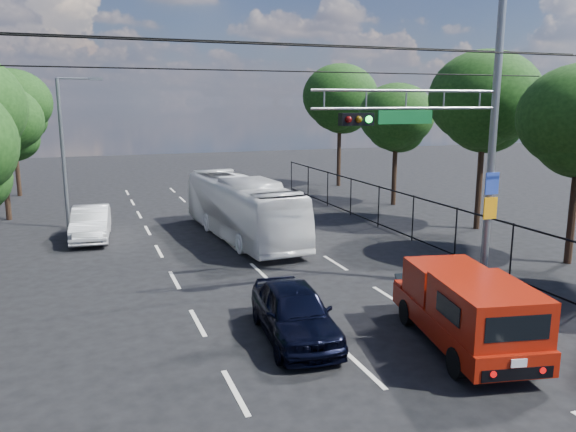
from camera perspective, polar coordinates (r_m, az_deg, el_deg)
name	(u,v)px	position (r m, az deg, el deg)	size (l,w,h in m)	color
lane_markings	(244,257)	(22.01, -4.52, -4.15)	(6.12, 38.00, 0.01)	beige
signal_mast	(462,125)	(18.12, 17.22, 8.82)	(6.43, 0.39, 9.50)	slate
streetlight_left	(66,145)	(28.51, -21.61, 6.70)	(2.09, 0.22, 7.08)	slate
utility_wires	(290,55)	(16.33, 0.18, 16.08)	(22.00, 5.04, 0.74)	black
fence_right	(438,226)	(23.36, 14.97, -0.99)	(0.06, 34.03, 2.00)	black
tree_right_c	(485,106)	(27.67, 19.34, 10.46)	(5.10, 5.10, 8.29)	black
tree_right_d	(396,121)	(33.20, 10.95, 9.44)	(4.32, 4.32, 7.02)	black
tree_right_e	(340,102)	(40.34, 5.31, 11.46)	(5.28, 5.28, 8.58)	black
tree_left_d	(0,127)	(31.70, -27.18, 8.06)	(4.20, 4.20, 6.83)	black
tree_left_e	(12,109)	(39.65, -26.24, 9.76)	(4.92, 4.92, 7.99)	black
red_pickup	(466,308)	(14.46, 17.59, -8.89)	(2.81, 5.40, 1.92)	black
navy_hatchback	(294,312)	(14.43, 0.66, -9.71)	(1.67, 4.16, 1.42)	black
white_bus	(242,208)	(24.82, -4.70, 0.83)	(2.27, 9.70, 2.70)	silver
white_van	(91,223)	(26.08, -19.39, -0.69)	(1.51, 4.34, 1.43)	silver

